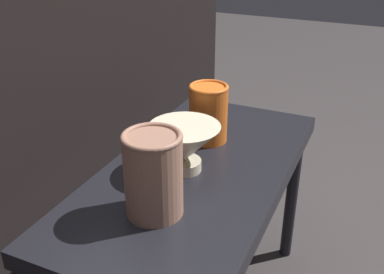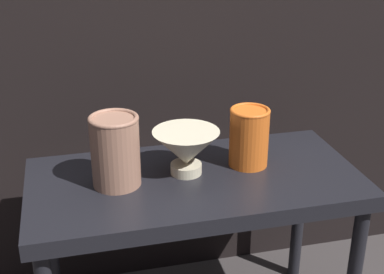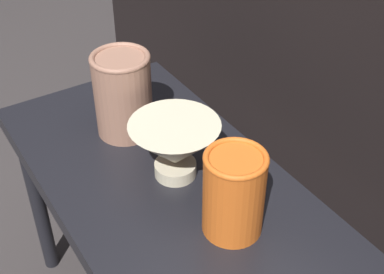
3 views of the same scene
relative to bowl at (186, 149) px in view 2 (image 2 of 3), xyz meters
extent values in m
cube|color=black|center=(0.02, -0.02, -0.08)|extent=(0.80, 0.40, 0.04)
cylinder|color=black|center=(-0.35, 0.14, -0.33)|extent=(0.04, 0.04, 0.45)
cylinder|color=black|center=(0.38, 0.14, -0.33)|extent=(0.04, 0.04, 0.45)
cube|color=black|center=(0.02, 0.53, -0.11)|extent=(1.74, 0.50, 0.89)
cylinder|color=beige|center=(0.00, 0.00, -0.05)|extent=(0.08, 0.08, 0.03)
cone|color=beige|center=(0.00, 0.00, 0.00)|extent=(0.16, 0.16, 0.09)
cylinder|color=#996B56|center=(-0.17, -0.01, 0.02)|extent=(0.11, 0.11, 0.17)
torus|color=#996B56|center=(-0.17, -0.01, 0.10)|extent=(0.12, 0.12, 0.01)
cylinder|color=orange|center=(0.16, 0.01, 0.01)|extent=(0.10, 0.10, 0.15)
torus|color=orange|center=(0.16, 0.01, 0.08)|extent=(0.10, 0.10, 0.01)
camera|label=1|loc=(-0.80, -0.38, 0.47)|focal=42.00mm
camera|label=2|loc=(-0.26, -1.14, 0.54)|focal=50.00mm
camera|label=3|loc=(0.64, -0.37, 0.58)|focal=50.00mm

